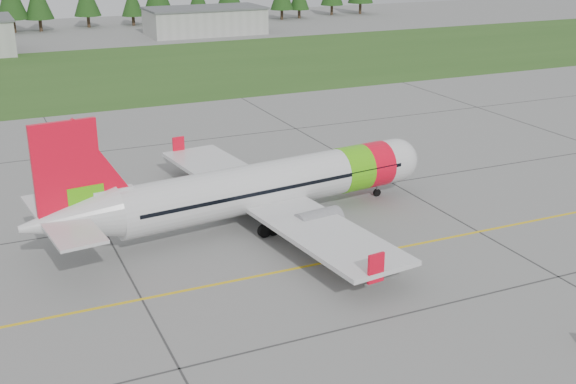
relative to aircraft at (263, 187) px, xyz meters
name	(u,v)px	position (x,y,z in m)	size (l,w,h in m)	color
ground	(428,309)	(3.68, -16.35, -2.80)	(320.00, 320.00, 0.00)	gray
aircraft	(263,187)	(0.00, 0.00, 0.00)	(32.05, 29.74, 9.72)	silver
service_van	(73,115)	(-9.14, 31.09, -0.57)	(1.56, 1.47, 4.48)	silver
grass_strip	(125,72)	(3.68, 65.65, -2.79)	(320.00, 50.00, 0.03)	#30561E
taxi_guideline	(360,255)	(3.68, -8.35, -2.79)	(120.00, 0.25, 0.02)	gold
hangar_east	(205,22)	(28.68, 101.65, -0.20)	(24.00, 12.00, 5.20)	#A8A8A3
treeline	(68,6)	(3.68, 121.65, 2.20)	(160.00, 8.00, 10.00)	#1C3F14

